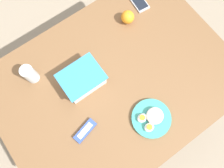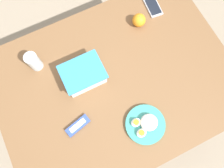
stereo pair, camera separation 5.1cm
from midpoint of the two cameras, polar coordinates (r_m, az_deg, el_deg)
ground_plane at (r=1.85m, az=-0.28°, el=-5.60°), size 10.00×10.00×0.00m
table at (r=1.25m, az=-0.41°, el=-0.54°), size 1.26×0.94×0.71m
food_container at (r=1.13m, az=-9.04°, el=1.02°), size 0.21×0.17×0.10m
orange_fruit at (r=1.28m, az=2.92°, el=16.99°), size 0.07×0.07×0.07m
rice_plate at (r=1.11m, az=9.01°, el=-8.90°), size 0.20×0.20×0.06m
candy_bar at (r=1.11m, az=-8.36°, el=-12.10°), size 0.13×0.07×0.02m
cell_phone at (r=1.38m, az=5.89°, el=20.49°), size 0.09×0.14×0.01m
drinking_glass at (r=1.19m, az=-21.80°, el=2.32°), size 0.07×0.07×0.12m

